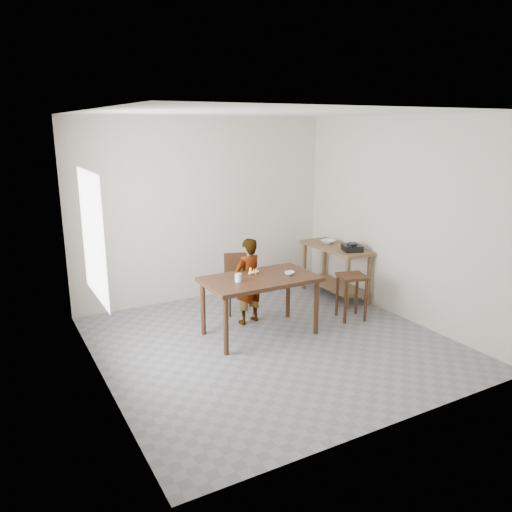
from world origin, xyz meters
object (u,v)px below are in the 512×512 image
dining_chair (240,284)px  stool (351,297)px  child (248,281)px  dining_table (260,306)px  prep_counter (335,271)px

dining_chair → stool: bearing=-20.2°
child → stool: (1.29, -0.56, -0.27)m
dining_table → dining_chair: dining_chair is taller
dining_table → dining_chair: 0.83m
child → stool: 1.43m
prep_counter → stool: bearing=-114.0°
dining_table → child: (0.05, 0.41, 0.20)m
dining_table → stool: 1.35m
child → dining_chair: size_ratio=1.41×
prep_counter → stool: prep_counter is taller
dining_table → prep_counter: size_ratio=1.17×
prep_counter → child: size_ratio=1.04×
child → dining_chair: (0.09, 0.41, -0.17)m
dining_table → prep_counter: prep_counter is taller
dining_table → stool: bearing=-6.1°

